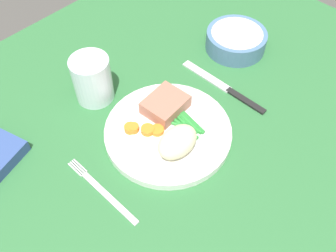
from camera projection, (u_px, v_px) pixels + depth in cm
name	position (u px, v px, depth cm)	size (l,w,h in cm)	color
dining_table	(153.00, 144.00, 69.02)	(120.00, 90.00, 2.00)	#2D6B38
dinner_plate	(168.00, 132.00, 68.44)	(23.16, 23.16, 1.60)	white
meat_portion	(165.00, 105.00, 69.69)	(7.69, 6.40, 2.69)	#A86B56
mashed_potatoes	(177.00, 142.00, 63.33)	(7.81, 5.37, 4.53)	beige
carrot_slices	(142.00, 130.00, 67.10)	(5.41, 6.55, 1.24)	orange
green_beans	(186.00, 121.00, 68.48)	(5.14, 8.87, 0.86)	#2D8C38
fork	(102.00, 191.00, 61.67)	(1.44, 16.60, 0.40)	silver
knife	(225.00, 88.00, 76.16)	(1.70, 20.50, 0.64)	black
water_glass	(94.00, 81.00, 72.05)	(7.49, 7.49, 9.32)	silver
salad_bowl	(236.00, 40.00, 82.16)	(13.15, 13.15, 4.17)	#4C7299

